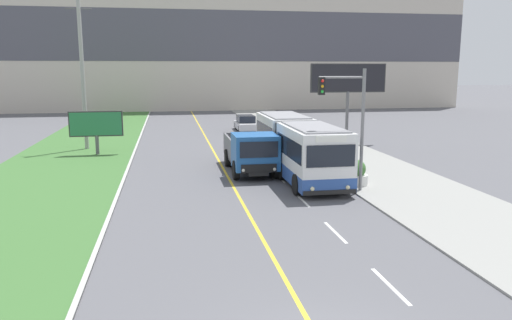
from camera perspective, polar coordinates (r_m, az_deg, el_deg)
apartment_block_background at (r=73.72m, az=-7.75°, el=13.36°), size 80.00×8.04×19.44m
city_bus at (r=28.11m, az=4.72°, el=1.56°), size 2.71×11.99×3.06m
dump_truck at (r=27.83m, az=-0.44°, el=0.79°), size 2.46×6.63×2.40m
car_distant at (r=47.74m, az=-1.17°, el=4.21°), size 1.80×4.30×1.45m
utility_pole_far at (r=38.44m, az=-19.24°, el=9.66°), size 1.80×0.28×11.36m
traffic_light_mast at (r=23.87m, az=10.68°, el=5.11°), size 2.28×0.32×5.87m
billboard_large at (r=39.62m, az=10.49°, el=8.86°), size 6.02×0.24×6.23m
billboard_small at (r=35.81m, az=-17.81°, el=3.83°), size 3.57×0.24×3.01m
planter_round_near at (r=25.63m, az=11.45°, el=-1.57°), size 1.11×1.11×1.27m
planter_round_second at (r=28.94m, az=8.76°, el=-0.10°), size 1.11×1.11×1.29m
planter_round_third at (r=32.33m, az=6.73°, el=1.02°), size 1.10×1.10×1.25m
planter_round_far at (r=35.78m, az=5.24°, el=2.00°), size 1.08×1.08×1.29m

